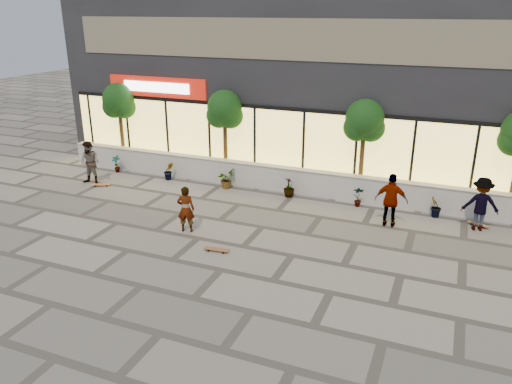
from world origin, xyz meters
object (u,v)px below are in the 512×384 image
at_px(skater_right_far, 481,204).
at_px(skateboard_right_near, 478,224).
at_px(skateboard_center, 216,249).
at_px(skateboard_left, 101,185).
at_px(tree_mideast, 364,123).
at_px(skater_right_near, 391,200).
at_px(tree_west, 119,103).
at_px(skater_center, 186,209).
at_px(tree_midwest, 225,111).
at_px(skater_left, 90,163).

distance_m(skater_right_far, skateboard_right_near, 0.92).
relative_size(skater_right_far, skateboard_center, 2.28).
height_order(skater_right_far, skateboard_left, skater_right_far).
distance_m(tree_mideast, skater_right_near, 3.69).
relative_size(tree_west, skateboard_left, 5.02).
bearing_deg(tree_west, skateboard_right_near, -5.37).
bearing_deg(tree_west, skater_center, -40.30).
bearing_deg(tree_midwest, skater_right_far, -9.78).
bearing_deg(tree_mideast, skateboard_left, -163.36).
bearing_deg(skater_right_far, skater_left, -2.50).
bearing_deg(tree_midwest, skater_center, -77.77).
relative_size(tree_west, skater_right_near, 2.05).
bearing_deg(skateboard_right_near, skateboard_center, -119.58).
xyz_separation_m(tree_west, skater_right_far, (15.93, -1.80, -2.05)).
distance_m(tree_west, tree_midwest, 5.50).
xyz_separation_m(tree_midwest, skater_right_far, (10.43, -1.80, -2.05)).
bearing_deg(skater_center, tree_mideast, -146.75).
bearing_deg(skateboard_center, skater_left, 148.71).
xyz_separation_m(tree_midwest, skateboard_left, (-4.43, -3.12, -2.91)).
distance_m(tree_west, skater_center, 9.10).
bearing_deg(skateboard_center, tree_midwest, 107.22).
relative_size(tree_mideast, skateboard_right_near, 5.29).
distance_m(tree_west, skateboard_right_near, 16.30).
xyz_separation_m(tree_mideast, skateboard_left, (-10.43, -3.12, -2.91)).
height_order(skateboard_center, skateboard_left, skateboard_center).
bearing_deg(tree_mideast, skater_center, -129.80).
relative_size(skater_center, skater_left, 0.87).
height_order(skater_right_near, skateboard_left, skater_right_near).
bearing_deg(tree_midwest, tree_mideast, 0.00).
xyz_separation_m(skater_right_far, skateboard_center, (-7.57, -4.91, -0.86)).
distance_m(skater_right_near, skateboard_center, 6.28).
bearing_deg(tree_mideast, tree_midwest, 180.00).
bearing_deg(skateboard_left, tree_midwest, 9.21).
distance_m(tree_midwest, skater_left, 6.18).
xyz_separation_m(tree_west, tree_mideast, (11.50, 0.00, 0.00)).
bearing_deg(skateboard_center, skater_right_near, 34.81).
xyz_separation_m(skater_right_near, skateboard_center, (-4.71, -4.05, -0.88)).
xyz_separation_m(tree_midwest, skater_left, (-5.01, -2.97, -2.05)).
bearing_deg(skateboard_center, tree_mideast, 59.05).
relative_size(tree_west, skater_center, 2.42).
bearing_deg(tree_mideast, tree_west, 180.00).
bearing_deg(skater_left, skater_center, -28.54).
xyz_separation_m(tree_midwest, skateboard_center, (2.86, -6.71, -2.90)).
height_order(tree_west, skater_right_far, tree_west).
bearing_deg(skater_left, skateboard_left, -18.84).
bearing_deg(skater_right_near, skater_center, 24.61).
xyz_separation_m(skater_center, skater_right_far, (9.19, 3.92, 0.13)).
bearing_deg(skater_right_far, skateboard_center, 26.14).
bearing_deg(skater_right_far, skater_center, 16.23).
bearing_deg(skateboard_right_near, skater_left, -148.56).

